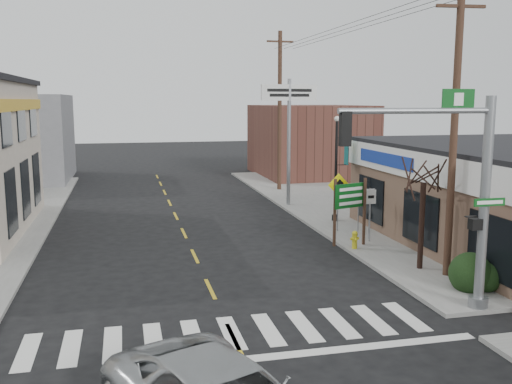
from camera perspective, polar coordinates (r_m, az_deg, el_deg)
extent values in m
plane|color=black|center=(14.96, -2.22, -14.48)|extent=(140.00, 140.00, 0.00)
cube|color=slate|center=(29.49, 10.24, -2.59)|extent=(6.00, 38.00, 0.13)
cube|color=gold|center=(22.43, -6.14, -6.39)|extent=(0.12, 56.00, 0.01)
cube|color=silver|center=(15.32, -2.51, -13.88)|extent=(11.00, 2.20, 0.01)
cube|color=#553027|center=(45.95, 5.37, 5.13)|extent=(8.00, 10.00, 5.60)
cube|color=slate|center=(46.32, -23.73, 4.93)|extent=(9.00, 10.00, 6.40)
cylinder|color=gray|center=(17.13, 21.87, -1.15)|extent=(0.28, 0.28, 5.99)
cylinder|color=gray|center=(15.72, 15.80, 7.82)|extent=(4.40, 0.16, 0.16)
cube|color=black|center=(14.87, 8.93, 6.27)|extent=(0.28, 0.22, 0.90)
cube|color=#0B4715|center=(16.93, 22.32, -0.95)|extent=(0.95, 0.04, 0.22)
cube|color=#0B4715|center=(16.33, 19.57, 8.73)|extent=(0.95, 0.05, 0.55)
cube|color=black|center=(17.05, 21.17, -3.04)|extent=(0.32, 0.26, 0.32)
cube|color=#442C1F|center=(23.20, 7.88, -2.08)|extent=(0.10, 0.10, 2.76)
cube|color=#442C1F|center=(23.68, 10.78, -1.92)|extent=(0.10, 0.10, 2.76)
cube|color=#0C4924|center=(23.26, 9.45, -0.36)|extent=(1.58, 0.05, 0.99)
cylinder|color=gold|center=(23.19, 9.83, -4.89)|extent=(0.21, 0.21, 0.58)
sphere|color=gold|center=(23.12, 9.85, -4.12)|extent=(0.23, 0.23, 0.23)
cylinder|color=gray|center=(26.00, 8.18, -1.26)|extent=(0.06, 0.06, 2.41)
cube|color=#F2E906|center=(25.83, 8.25, 0.73)|extent=(1.02, 0.03, 1.02)
cylinder|color=black|center=(28.05, 7.99, 2.11)|extent=(0.13, 0.13, 4.94)
sphere|color=silver|center=(27.85, 8.11, 7.26)|extent=(0.27, 0.27, 0.27)
cube|color=#135A5A|center=(28.14, 9.03, 4.05)|extent=(0.02, 0.52, 1.33)
cylinder|color=gray|center=(32.08, 3.30, 4.95)|extent=(0.21, 0.21, 7.04)
cube|color=silver|center=(32.00, 3.35, 9.90)|extent=(3.31, 0.18, 0.88)
cylinder|color=black|center=(20.77, 16.22, -3.28)|extent=(0.19, 0.19, 3.05)
ellipsoid|color=#153517|center=(19.24, 20.65, -7.64)|extent=(1.34, 1.34, 1.01)
ellipsoid|color=black|center=(23.20, 18.02, -4.96)|extent=(1.03, 1.03, 0.77)
cylinder|color=#412E22|center=(19.82, 19.17, 5.31)|extent=(0.25, 0.25, 9.42)
cube|color=#412E22|center=(20.00, 19.81, 17.09)|extent=(1.64, 0.10, 0.10)
cylinder|color=#432923|center=(37.61, 2.38, 8.03)|extent=(0.27, 0.27, 10.26)
cube|color=#432923|center=(37.79, 2.43, 14.81)|extent=(1.78, 0.11, 0.11)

